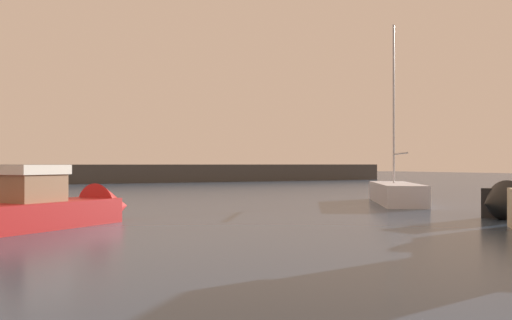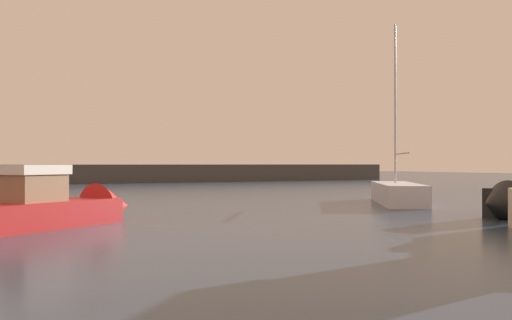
# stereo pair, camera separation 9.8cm
# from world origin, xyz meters

# --- Properties ---
(ground_plane) EXTENTS (220.00, 220.00, 0.00)m
(ground_plane) POSITION_xyz_m (0.00, 33.65, 0.00)
(ground_plane) COLOR #2D3D51
(breakwater) EXTENTS (89.32, 4.37, 2.18)m
(breakwater) POSITION_xyz_m (0.00, 67.30, 1.09)
(breakwater) COLOR #423F3D
(breakwater) RESTS_ON ground_plane
(motorboat_2) EXTENTS (6.84, 5.62, 2.66)m
(motorboat_2) POSITION_xyz_m (-4.48, 20.07, 0.67)
(motorboat_2) COLOR #B21E1E
(motorboat_2) RESTS_ON ground_plane
(sailboat_moored) EXTENTS (6.08, 8.16, 10.33)m
(sailboat_moored) POSITION_xyz_m (13.89, 23.93, 0.61)
(sailboat_moored) COLOR silver
(sailboat_moored) RESTS_ON ground_plane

